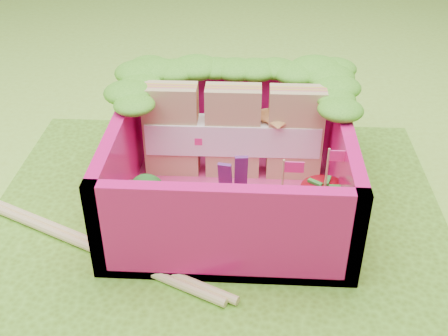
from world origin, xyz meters
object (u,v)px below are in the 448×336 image
strawberry_right (323,206)px  chopsticks (51,228)px  bento_box (231,164)px  sandwich_stack (234,132)px  broccoli (146,200)px  strawberry_left (280,216)px

strawberry_right → chopsticks: size_ratio=0.23×
bento_box → strawberry_right: (0.50, -0.24, -0.09)m
bento_box → strawberry_right: bearing=-25.8°
sandwich_stack → broccoli: bearing=-126.7°
sandwich_stack → strawberry_left: (0.27, -0.60, -0.16)m
sandwich_stack → broccoli: size_ratio=3.45×
bento_box → broccoli: bento_box is taller
broccoli → strawberry_right: 0.93m
bento_box → broccoli: bearing=-143.8°
strawberry_left → sandwich_stack: bearing=114.0°
sandwich_stack → chopsticks: bearing=-149.2°
broccoli → sandwich_stack: bearing=53.3°
bento_box → broccoli: size_ratio=4.21×
sandwich_stack → strawberry_left: sandwich_stack is taller
bento_box → chopsticks: (-0.97, -0.31, -0.25)m
bento_box → sandwich_stack: size_ratio=1.22×
bento_box → strawberry_left: size_ratio=2.74×
chopsticks → sandwich_stack: bearing=30.8°
strawberry_left → strawberry_right: (0.23, 0.09, 0.01)m
broccoli → strawberry_left: (0.70, -0.02, -0.06)m
broccoli → chopsticks: bearing=179.7°
strawberry_left → chopsticks: (-1.25, 0.02, -0.15)m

